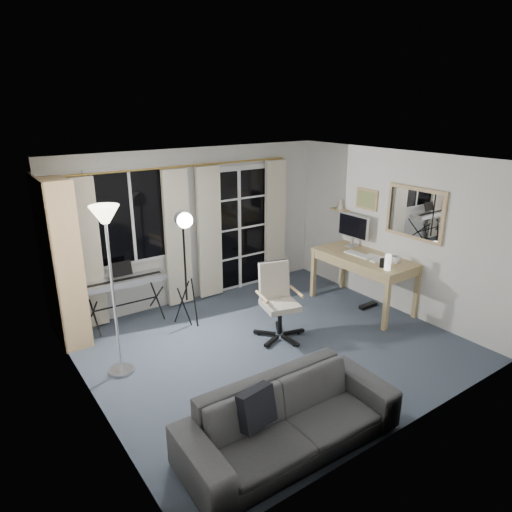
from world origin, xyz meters
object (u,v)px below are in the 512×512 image
(monitor, at_px, (353,227))
(mug, at_px, (396,259))
(keyboard_piano, at_px, (124,282))
(bookshelf, at_px, (58,265))
(sofa, at_px, (290,409))
(studio_light, at_px, (184,233))
(torchiere_lamp, at_px, (107,241))
(desk, at_px, (364,262))
(office_chair, at_px, (277,294))

(monitor, bearing_deg, mug, -96.83)
(keyboard_piano, distance_m, mug, 3.88)
(bookshelf, xyz_separation_m, mug, (4.11, -2.13, -0.13))
(sofa, bearing_deg, studio_light, 84.22)
(mug, bearing_deg, torchiere_lamp, 167.36)
(monitor, bearing_deg, sofa, -145.32)
(studio_light, bearing_deg, monitor, 0.87)
(desk, bearing_deg, torchiere_lamp, 173.48)
(desk, xyz_separation_m, mug, (0.10, -0.50, 0.17))
(office_chair, distance_m, mug, 1.85)
(bookshelf, relative_size, monitor, 3.63)
(office_chair, bearing_deg, bookshelf, 160.23)
(keyboard_piano, xyz_separation_m, monitor, (3.41, -1.05, 0.50))
(mug, bearing_deg, desk, 101.31)
(torchiere_lamp, xyz_separation_m, studio_light, (1.20, 0.59, -0.24))
(mug, bearing_deg, keyboard_piano, 148.99)
(office_chair, relative_size, mug, 7.46)
(mug, distance_m, sofa, 3.25)
(torchiere_lamp, distance_m, desk, 3.83)
(desk, distance_m, mug, 0.54)
(monitor, height_order, sofa, monitor)
(keyboard_piano, height_order, office_chair, office_chair)
(office_chair, distance_m, desk, 1.65)
(office_chair, bearing_deg, torchiere_lamp, -174.52)
(keyboard_piano, bearing_deg, torchiere_lamp, -112.14)
(desk, xyz_separation_m, sofa, (-2.86, -1.75, -0.32))
(bookshelf, distance_m, office_chair, 2.88)
(studio_light, relative_size, office_chair, 1.68)
(bookshelf, xyz_separation_m, monitor, (4.20, -1.18, 0.11))
(keyboard_piano, relative_size, studio_light, 0.69)
(keyboard_piano, bearing_deg, studio_light, -36.65)
(desk, relative_size, mug, 11.48)
(mug, bearing_deg, studio_light, 151.06)
(bookshelf, bearing_deg, desk, -21.49)
(torchiere_lamp, bearing_deg, monitor, 1.39)
(office_chair, height_order, sofa, office_chair)
(torchiere_lamp, bearing_deg, studio_light, 26.35)
(office_chair, xyz_separation_m, mug, (1.74, -0.55, 0.30))
(keyboard_piano, distance_m, monitor, 3.61)
(sofa, bearing_deg, torchiere_lamp, 113.51)
(torchiere_lamp, relative_size, desk, 1.28)
(keyboard_piano, xyz_separation_m, office_chair, (1.58, -1.45, -0.05))
(bookshelf, bearing_deg, mug, -26.77)
(bookshelf, bearing_deg, torchiere_lamp, -76.33)
(bookshelf, bearing_deg, office_chair, -33.14)
(monitor, distance_m, sofa, 3.84)
(torchiere_lamp, height_order, sofa, torchiere_lamp)
(torchiere_lamp, xyz_separation_m, mug, (3.81, -0.86, -0.71))
(torchiere_lamp, height_order, mug, torchiere_lamp)
(keyboard_piano, distance_m, sofa, 3.27)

